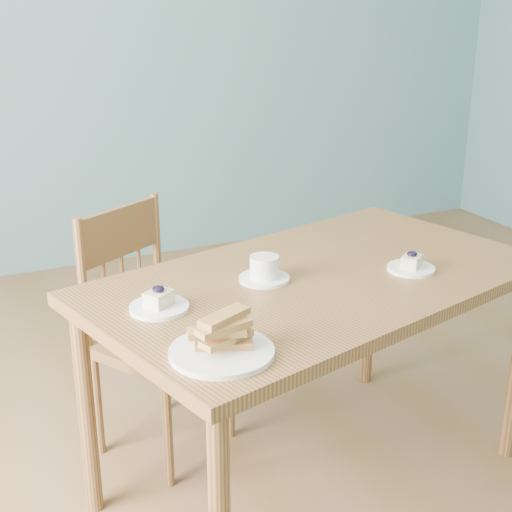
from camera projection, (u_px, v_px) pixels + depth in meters
room at (378, 52)px, 1.69m from camera, size 5.01×5.01×2.71m
dining_table at (318, 298)px, 2.09m from camera, size 1.48×1.07×0.71m
dining_chair at (153, 330)px, 2.37m from camera, size 0.52×0.51×0.84m
cheesecake_plate_near at (411, 266)px, 2.10m from camera, size 0.14×0.14×0.06m
cheesecake_plate_far at (159, 304)px, 1.83m from camera, size 0.15×0.15×0.07m
coffee_cup at (265, 270)px, 2.02m from camera, size 0.14×0.14×0.07m
biscotti_plate at (222, 343)px, 1.60m from camera, size 0.24×0.24×0.09m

